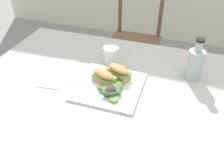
# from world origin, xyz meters

# --- Properties ---
(dining_table) EXTENTS (1.19, 0.89, 0.74)m
(dining_table) POSITION_xyz_m (-0.13, -0.04, 0.61)
(dining_table) COLOR #BCB7AD
(dining_table) RESTS_ON ground
(chair_wooden_far) EXTENTS (0.40, 0.40, 0.87)m
(chair_wooden_far) POSITION_xyz_m (-0.25, 0.97, 0.45)
(chair_wooden_far) COLOR brown
(chair_wooden_far) RESTS_ON ground
(plate_lunch) EXTENTS (0.27, 0.27, 0.01)m
(plate_lunch) POSITION_xyz_m (-0.13, -0.03, 0.74)
(plate_lunch) COLOR white
(plate_lunch) RESTS_ON dining_table
(sandwich_half_front) EXTENTS (0.12, 0.10, 0.06)m
(sandwich_half_front) POSITION_xyz_m (-0.16, -0.01, 0.78)
(sandwich_half_front) COLOR tan
(sandwich_half_front) RESTS_ON plate_lunch
(sandwich_half_back) EXTENTS (0.12, 0.10, 0.06)m
(sandwich_half_back) POSITION_xyz_m (-0.11, 0.04, 0.78)
(sandwich_half_back) COLOR tan
(sandwich_half_back) RESTS_ON plate_lunch
(salad_mixed_greens) EXTENTS (0.12, 0.14, 0.03)m
(salad_mixed_greens) POSITION_xyz_m (-0.10, -0.06, 0.76)
(salad_mixed_greens) COLOR #518438
(salad_mixed_greens) RESTS_ON plate_lunch
(napkin_folded) EXTENTS (0.12, 0.23, 0.00)m
(napkin_folded) POSITION_xyz_m (-0.37, 0.00, 0.74)
(napkin_folded) COLOR white
(napkin_folded) RESTS_ON dining_table
(fork_on_napkin) EXTENTS (0.03, 0.19, 0.00)m
(fork_on_napkin) POSITION_xyz_m (-0.37, 0.02, 0.75)
(fork_on_napkin) COLOR silver
(fork_on_napkin) RESTS_ON napkin_folded
(bottle_cold_brew) EXTENTS (0.07, 0.07, 0.19)m
(bottle_cold_brew) POSITION_xyz_m (0.19, 0.15, 0.80)
(bottle_cold_brew) COLOR #472819
(bottle_cold_brew) RESTS_ON dining_table
(cup_extra_side) EXTENTS (0.07, 0.07, 0.08)m
(cup_extra_side) POSITION_xyz_m (-0.18, 0.17, 0.78)
(cup_extra_side) COLOR white
(cup_extra_side) RESTS_ON dining_table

